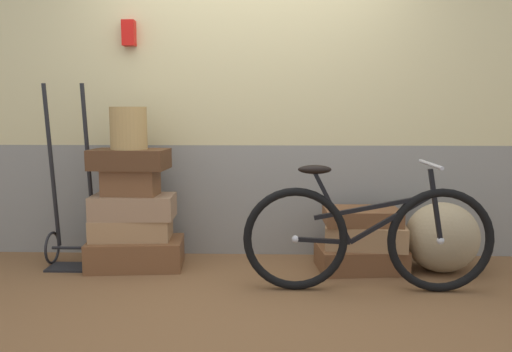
% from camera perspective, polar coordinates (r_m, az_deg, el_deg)
% --- Properties ---
extents(ground, '(9.68, 5.20, 0.06)m').
position_cam_1_polar(ground, '(3.56, -1.12, -12.79)').
color(ground, brown).
extents(station_building, '(7.68, 0.74, 3.03)m').
position_cam_1_polar(station_building, '(4.20, -0.41, 11.78)').
color(station_building, gray).
rests_on(station_building, ground).
extents(suitcase_0, '(0.74, 0.45, 0.22)m').
position_cam_1_polar(suitcase_0, '(3.99, -13.57, -8.62)').
color(suitcase_0, brown).
rests_on(suitcase_0, ground).
extents(suitcase_1, '(0.62, 0.39, 0.16)m').
position_cam_1_polar(suitcase_1, '(3.99, -14.03, -5.80)').
color(suitcase_1, '#9E754C').
rests_on(suitcase_1, suitcase_0).
extents(suitcase_2, '(0.63, 0.34, 0.18)m').
position_cam_1_polar(suitcase_2, '(3.94, -13.86, -3.43)').
color(suitcase_2, '#937051').
rests_on(suitcase_2, suitcase_1).
extents(suitcase_3, '(0.42, 0.25, 0.20)m').
position_cam_1_polar(suitcase_3, '(3.90, -14.14, -0.69)').
color(suitcase_3, brown).
rests_on(suitcase_3, suitcase_2).
extents(suitcase_4, '(0.58, 0.35, 0.15)m').
position_cam_1_polar(suitcase_4, '(3.88, -14.26, 1.87)').
color(suitcase_4, '#4C2D19').
rests_on(suitcase_4, suitcase_3).
extents(suitcase_5, '(0.68, 0.48, 0.18)m').
position_cam_1_polar(suitcase_5, '(3.93, 11.84, -9.16)').
color(suitcase_5, brown).
rests_on(suitcase_5, ground).
extents(suitcase_6, '(0.64, 0.47, 0.17)m').
position_cam_1_polar(suitcase_6, '(3.91, 12.34, -6.60)').
color(suitcase_6, '#9E754C').
rests_on(suitcase_6, suitcase_5).
extents(suitcase_7, '(0.56, 0.37, 0.12)m').
position_cam_1_polar(suitcase_7, '(3.86, 12.00, -4.53)').
color(suitcase_7, brown).
rests_on(suitcase_7, suitcase_6).
extents(wicker_basket, '(0.27, 0.27, 0.32)m').
position_cam_1_polar(wicker_basket, '(3.87, -14.38, 5.33)').
color(wicker_basket, '#A8844C').
rests_on(wicker_basket, suitcase_4).
extents(luggage_trolley, '(0.37, 0.35, 1.41)m').
position_cam_1_polar(luggage_trolley, '(4.15, -20.34, -4.71)').
color(luggage_trolley, black).
rests_on(luggage_trolley, ground).
extents(burlap_sack, '(0.54, 0.46, 0.53)m').
position_cam_1_polar(burlap_sack, '(4.00, 20.52, -6.58)').
color(burlap_sack, '#9E8966').
rests_on(burlap_sack, ground).
extents(bicycle, '(1.66, 0.46, 0.87)m').
position_cam_1_polar(bicycle, '(3.41, 12.57, -6.85)').
color(bicycle, black).
rests_on(bicycle, ground).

